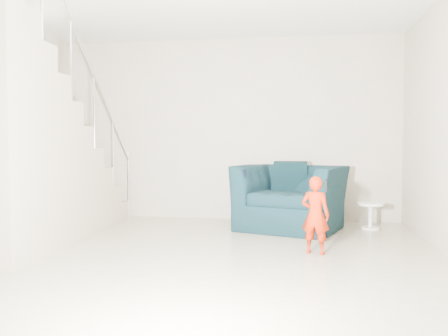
{
  "coord_description": "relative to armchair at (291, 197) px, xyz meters",
  "views": [
    {
      "loc": [
        0.98,
        -4.32,
        1.14
      ],
      "look_at": [
        0.15,
        1.2,
        0.85
      ],
      "focal_mm": 38.0,
      "sensor_mm": 36.0,
      "label": 1
    }
  ],
  "objects": [
    {
      "name": "floor",
      "position": [
        -0.93,
        -2.01,
        -0.42
      ],
      "size": [
        5.5,
        5.5,
        0.0
      ],
      "primitive_type": "plane",
      "color": "gray",
      "rests_on": "ground"
    },
    {
      "name": "front_wall",
      "position": [
        -0.93,
        -4.76,
        0.93
      ],
      "size": [
        5.0,
        0.0,
        5.0
      ],
      "primitive_type": "plane",
      "rotation": [
        -1.57,
        0.0,
        0.0
      ],
      "color": "#A19783",
      "rests_on": "floor"
    },
    {
      "name": "armchair",
      "position": [
        0.0,
        0.0,
        0.0
      ],
      "size": [
        1.6,
        1.5,
        0.85
      ],
      "primitive_type": "imported",
      "rotation": [
        0.0,
        0.0,
        -0.33
      ],
      "color": "black",
      "rests_on": "floor"
    },
    {
      "name": "phone",
      "position": [
        0.36,
        -1.42,
        0.28
      ],
      "size": [
        0.02,
        0.05,
        0.1
      ],
      "primitive_type": "cube",
      "rotation": [
        0.0,
        0.0,
        -0.08
      ],
      "color": "black",
      "rests_on": "toddler"
    },
    {
      "name": "side_table",
      "position": [
        1.05,
        0.16,
        -0.19
      ],
      "size": [
        0.35,
        0.35,
        0.35
      ],
      "color": "white",
      "rests_on": "floor"
    },
    {
      "name": "back_wall",
      "position": [
        -0.93,
        0.74,
        0.93
      ],
      "size": [
        5.0,
        0.0,
        5.0
      ],
      "primitive_type": "plane",
      "rotation": [
        1.57,
        0.0,
        0.0
      ],
      "color": "#A19783",
      "rests_on": "floor"
    },
    {
      "name": "throw",
      "position": [
        -0.6,
        -0.1,
        0.11
      ],
      "size": [
        0.05,
        0.48,
        0.54
      ],
      "primitive_type": "cube",
      "color": "black",
      "rests_on": "armchair"
    },
    {
      "name": "cushion",
      "position": [
        -0.01,
        0.34,
        0.24
      ],
      "size": [
        0.46,
        0.22,
        0.46
      ],
      "primitive_type": "cube",
      "rotation": [
        0.21,
        0.0,
        0.0
      ],
      "color": "black",
      "rests_on": "armchair"
    },
    {
      "name": "staircase",
      "position": [
        -2.93,
        -1.46,
        0.52
      ],
      "size": [
        1.02,
        3.03,
        3.62
      ],
      "color": "#ADA089",
      "rests_on": "floor"
    },
    {
      "name": "toddler",
      "position": [
        0.26,
        -1.4,
        -0.02
      ],
      "size": [
        0.34,
        0.27,
        0.81
      ],
      "primitive_type": "imported",
      "rotation": [
        0.0,
        0.0,
        2.84
      ],
      "color": "#9D0506",
      "rests_on": "floor"
    }
  ]
}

